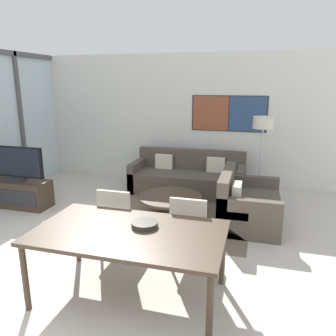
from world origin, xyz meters
TOP-DOWN VIEW (x-y plane):
  - ground_plane at (0.00, 0.00)m, footprint 24.00×24.00m
  - wall_back at (0.04, 5.02)m, footprint 7.18×0.09m
  - area_rug at (0.45, 2.86)m, footprint 2.59×2.07m
  - tv_console at (-2.37, 2.60)m, footprint 1.27×0.45m
  - television at (-2.37, 2.60)m, footprint 1.22×0.20m
  - sofa_main at (0.45, 4.27)m, footprint 2.27×0.91m
  - sofa_side at (1.65, 2.98)m, footprint 0.91×1.39m
  - coffee_table at (0.45, 2.86)m, footprint 1.05×1.05m
  - dining_table at (0.60, 0.72)m, footprint 1.90×1.07m
  - dining_chair_left at (0.14, 1.49)m, footprint 0.46×0.46m
  - dining_chair_centre at (1.07, 1.46)m, footprint 0.46×0.46m
  - fruit_bowl at (0.72, 0.85)m, footprint 0.28×0.28m
  - floor_lamp at (1.86, 4.21)m, footprint 0.38×0.38m

SIDE VIEW (x-z plane):
  - ground_plane at x=0.00m, z-range 0.00..0.00m
  - area_rug at x=0.45m, z-range 0.00..0.01m
  - tv_console at x=-2.37m, z-range 0.00..0.49m
  - sofa_main at x=0.45m, z-range -0.14..0.69m
  - sofa_side at x=1.65m, z-range -0.14..0.69m
  - coffee_table at x=0.45m, z-range 0.09..0.46m
  - dining_chair_left at x=0.14m, z-range 0.05..0.95m
  - dining_chair_centre at x=1.07m, z-range 0.05..0.95m
  - dining_table at x=0.60m, z-range 0.31..1.05m
  - fruit_bowl at x=0.72m, z-range 0.74..0.80m
  - television at x=-2.37m, z-range 0.49..1.11m
  - floor_lamp at x=1.86m, z-range 0.57..2.15m
  - wall_back at x=0.04m, z-range 0.00..2.80m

